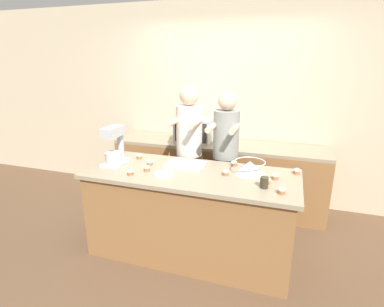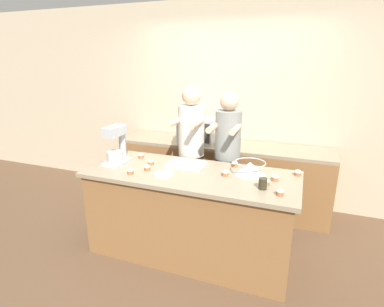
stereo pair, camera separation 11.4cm
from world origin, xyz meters
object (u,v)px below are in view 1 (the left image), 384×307
at_px(cupcake_2, 139,156).
at_px(cupcake_4, 130,172).
at_px(cupcake_8, 275,176).
at_px(drinking_glass, 264,182).
at_px(cupcake_6, 150,162).
at_px(person_right, 225,159).
at_px(baking_tray, 186,164).
at_px(stand_mixer, 115,148).
at_px(microwave_oven, 194,130).
at_px(cupcake_5, 147,168).
at_px(cupcake_7, 282,190).
at_px(cupcake_10, 267,181).
at_px(person_left, 189,153).
at_px(mixing_bowl, 250,167).
at_px(cupcake_1, 114,155).
at_px(cupcake_9, 226,172).
at_px(cupcake_0, 297,171).
at_px(cupcake_3, 234,163).
at_px(small_plate, 164,174).

xyz_separation_m(cupcake_2, cupcake_4, (0.15, -0.47, 0.00)).
bearing_deg(cupcake_8, cupcake_4, -166.42).
height_order(drinking_glass, cupcake_6, drinking_glass).
bearing_deg(person_right, baking_tray, -126.39).
distance_m(person_right, cupcake_4, 1.12).
xyz_separation_m(stand_mixer, cupcake_2, (0.15, 0.24, -0.15)).
xyz_separation_m(microwave_oven, cupcake_5, (-0.09, -1.25, -0.12)).
relative_size(cupcake_7, cupcake_8, 1.00).
xyz_separation_m(person_right, microwave_oven, (-0.55, 0.56, 0.18)).
bearing_deg(microwave_oven, drinking_glass, -51.25).
distance_m(cupcake_6, cupcake_7, 1.36).
relative_size(cupcake_2, cupcake_6, 1.00).
xyz_separation_m(cupcake_7, cupcake_10, (-0.13, 0.17, 0.00)).
relative_size(person_left, microwave_oven, 3.48).
distance_m(baking_tray, cupcake_4, 0.58).
xyz_separation_m(person_right, drinking_glass, (0.50, -0.75, 0.08)).
height_order(person_left, cupcake_5, person_left).
bearing_deg(mixing_bowl, baking_tray, 179.59).
bearing_deg(cupcake_1, person_left, 29.96).
height_order(person_right, cupcake_8, person_right).
height_order(cupcake_2, cupcake_9, same).
bearing_deg(cupcake_5, cupcake_10, 2.22).
bearing_deg(cupcake_8, cupcake_9, -174.67).
height_order(cupcake_6, cupcake_10, same).
bearing_deg(person_right, cupcake_2, -156.96).
bearing_deg(drinking_glass, cupcake_5, 177.29).
xyz_separation_m(person_right, mixing_bowl, (0.33, -0.44, 0.09)).
bearing_deg(cupcake_5, baking_tray, 39.56).
bearing_deg(person_left, cupcake_8, -27.49).
distance_m(person_left, cupcake_5, 0.73).
xyz_separation_m(mixing_bowl, baking_tray, (-0.66, 0.00, -0.05)).
bearing_deg(baking_tray, cupcake_0, 6.18).
height_order(person_right, cupcake_7, person_right).
distance_m(stand_mixer, cupcake_3, 1.24).
relative_size(microwave_oven, cupcake_8, 7.57).
xyz_separation_m(microwave_oven, cupcake_7, (1.20, -1.38, -0.12)).
relative_size(microwave_oven, cupcake_10, 7.57).
bearing_deg(cupcake_7, cupcake_9, 153.51).
bearing_deg(cupcake_3, mixing_bowl, -41.21).
distance_m(cupcake_8, cupcake_10, 0.14).
bearing_deg(cupcake_1, cupcake_5, -26.27).
relative_size(stand_mixer, cupcake_4, 6.36).
bearing_deg(stand_mixer, cupcake_5, -11.06).
relative_size(cupcake_6, cupcake_10, 1.00).
distance_m(cupcake_0, cupcake_3, 0.62).
bearing_deg(cupcake_0, cupcake_7, -103.30).
distance_m(stand_mixer, cupcake_1, 0.28).
bearing_deg(person_left, cupcake_7, -37.49).
xyz_separation_m(small_plate, cupcake_4, (-0.31, -0.09, 0.02)).
distance_m(drinking_glass, small_plate, 0.93).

